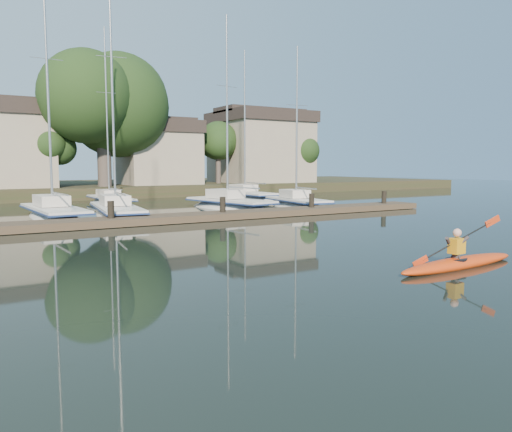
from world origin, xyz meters
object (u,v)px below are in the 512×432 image
kayak (459,261)px  dock (170,218)px  sailboat_3 (230,212)px  sailboat_2 (117,220)px  sailboat_6 (110,206)px  sailboat_7 (246,202)px  sailboat_1 (54,222)px  sailboat_4 (297,210)px

kayak → dock: bearing=98.6°
kayak → sailboat_3: bearing=78.2°
sailboat_2 → sailboat_6: sailboat_2 is taller
sailboat_7 → sailboat_1: bearing=-157.4°
kayak → sailboat_2: bearing=101.0°
sailboat_1 → sailboat_2: bearing=-16.3°
kayak → sailboat_3: size_ratio=0.36×
sailboat_1 → sailboat_7: size_ratio=1.08×
kayak → sailboat_3: (3.22, 20.11, -0.40)m
sailboat_3 → dock: bearing=-150.4°
dock → sailboat_6: (0.48, 13.50, -0.37)m
sailboat_3 → sailboat_6: (-5.71, 8.28, 0.04)m
kayak → sailboat_3: sailboat_3 is taller
sailboat_7 → dock: bearing=-135.4°
sailboat_1 → sailboat_3: 11.03m
sailboat_1 → sailboat_6: size_ratio=1.05×
sailboat_4 → sailboat_6: 14.08m
kayak → sailboat_4: bearing=64.9°
sailboat_3 → sailboat_6: size_ratio=0.99×
sailboat_2 → sailboat_3: 7.91m
sailboat_2 → sailboat_4: (12.33, -0.26, -0.01)m
sailboat_4 → sailboat_3: bearing=168.9°
sailboat_1 → sailboat_7: sailboat_1 is taller
kayak → dock: size_ratio=0.15×
sailboat_1 → sailboat_3: bearing=-1.5°
sailboat_1 → sailboat_4: sailboat_1 is taller
sailboat_1 → sailboat_7: 18.13m
kayak → sailboat_7: 28.68m
sailboat_2 → sailboat_3: bearing=15.1°
kayak → sailboat_2: size_ratio=0.33×
dock → sailboat_4: sailboat_4 is taller
dock → sailboat_1: (-4.83, 4.79, -0.40)m
sailboat_3 → sailboat_6: sailboat_6 is taller
sailboat_1 → sailboat_4: (15.52, -0.97, 0.00)m
kayak → dock: 15.18m
kayak → sailboat_6: bearing=92.3°
sailboat_3 → sailboat_1: bearing=171.8°
sailboat_4 → kayak: bearing=-106.3°
sailboat_6 → sailboat_7: 11.17m
sailboat_3 → kayak: bearing=-109.6°
sailboat_2 → sailboat_4: bearing=5.6°
kayak → sailboat_4: size_ratio=0.41×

